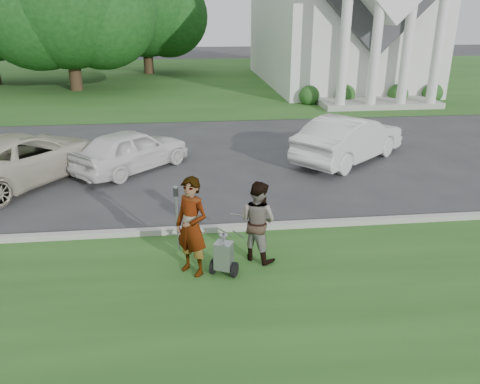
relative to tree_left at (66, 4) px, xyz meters
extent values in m
plane|color=#333335|center=(8.01, -21.99, -5.11)|extent=(120.00, 120.00, 0.00)
cube|color=#27511B|center=(8.01, -24.99, -5.11)|extent=(80.00, 7.00, 0.01)
cube|color=#27511B|center=(8.01, 5.01, -5.11)|extent=(80.00, 30.00, 0.01)
cube|color=#9E9E93|center=(8.01, -21.44, -5.04)|extent=(80.00, 0.18, 0.15)
cube|color=white|center=(17.01, 2.01, -1.61)|extent=(9.00, 16.00, 7.00)
cube|color=#9E9E93|center=(17.01, -7.19, -4.96)|extent=(6.20, 2.60, 0.30)
cylinder|color=white|center=(14.61, -8.19, -2.11)|extent=(0.50, 0.50, 6.00)
cylinder|color=white|center=(16.21, -8.19, -2.11)|extent=(0.50, 0.50, 6.00)
cylinder|color=white|center=(17.81, -8.19, -2.11)|extent=(0.50, 0.50, 6.00)
cylinder|color=white|center=(19.41, -8.19, -2.11)|extent=(0.50, 0.50, 6.00)
sphere|color=#1E4C19|center=(13.51, -6.29, -4.66)|extent=(1.10, 1.10, 1.10)
sphere|color=#1E4C19|center=(15.51, -6.29, -4.66)|extent=(1.10, 1.10, 1.10)
sphere|color=#1E4C19|center=(18.51, -6.29, -4.66)|extent=(1.10, 1.10, 1.10)
sphere|color=#1E4C19|center=(20.51, -6.29, -4.66)|extent=(1.10, 1.10, 1.10)
cylinder|color=#332316|center=(0.01, 0.01, -3.51)|extent=(0.76, 0.76, 3.20)
sphere|color=#144013|center=(1.90, 0.31, -0.44)|extent=(6.89, 6.89, 6.89)
sphere|color=#144013|center=(-1.67, -0.29, -0.23)|extent=(7.22, 7.22, 7.22)
sphere|color=#144013|center=(-3.92, 3.31, 0.10)|extent=(7.54, 7.54, 7.54)
cylinder|color=#332316|center=(4.01, 8.01, -3.61)|extent=(0.76, 0.76, 3.00)
sphere|color=#144013|center=(4.01, 8.01, -0.02)|extent=(7.60, 7.60, 7.60)
sphere|color=#144013|center=(5.72, 8.31, -0.78)|extent=(6.23, 6.23, 6.23)
sphere|color=#144013|center=(2.49, 7.71, -0.59)|extent=(6.54, 6.54, 6.54)
cylinder|color=black|center=(7.31, -23.23, -4.96)|extent=(0.18, 0.30, 0.29)
cylinder|color=black|center=(7.71, -23.41, -4.96)|extent=(0.18, 0.30, 0.29)
cylinder|color=#2D2D33|center=(7.51, -23.32, -4.96)|extent=(0.46, 0.24, 0.04)
cube|color=gray|center=(7.51, -23.32, -4.69)|extent=(0.40, 0.37, 0.54)
cone|color=gray|center=(7.51, -23.32, -4.34)|extent=(0.22, 0.22, 0.16)
cylinder|color=#2D2D33|center=(7.51, -23.32, -4.26)|extent=(0.04, 0.04, 0.06)
cylinder|color=gray|center=(7.58, -22.84, -4.45)|extent=(0.33, 0.67, 0.52)
cylinder|color=gray|center=(7.83, -22.95, -4.45)|extent=(0.33, 0.67, 0.52)
cylinder|color=gray|center=(7.85, -22.57, -4.20)|extent=(0.30, 0.16, 0.03)
imported|color=#999999|center=(6.93, -23.17, -4.15)|extent=(0.83, 0.81, 1.92)
imported|color=#999999|center=(8.23, -22.77, -4.28)|extent=(1.02, 1.01, 1.66)
cylinder|color=gray|center=(6.64, -22.22, -4.49)|extent=(0.05, 0.05, 1.24)
cube|color=#2D2D33|center=(6.64, -22.22, -3.79)|extent=(0.10, 0.07, 0.19)
cylinder|color=gray|center=(6.64, -22.22, -3.70)|extent=(0.09, 0.09, 0.03)
imported|color=beige|center=(2.15, -17.35, -4.40)|extent=(4.78, 5.60, 1.43)
imported|color=white|center=(5.15, -16.69, -4.45)|extent=(3.84, 3.88, 1.33)
imported|color=silver|center=(12.25, -16.47, -4.35)|extent=(4.54, 4.20, 1.52)
camera|label=1|loc=(6.94, -31.07, -0.40)|focal=35.00mm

